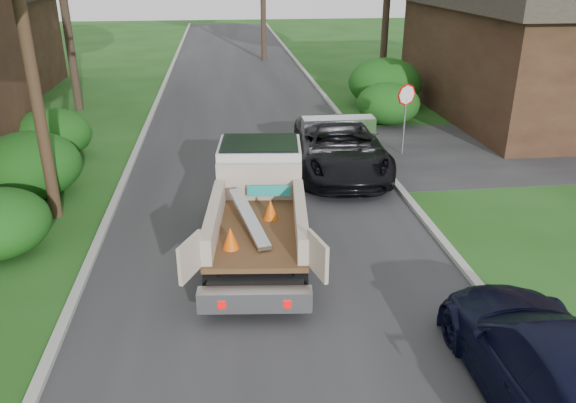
# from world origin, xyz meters

# --- Properties ---
(ground) EXTENTS (120.00, 120.00, 0.00)m
(ground) POSITION_xyz_m (0.00, 0.00, 0.00)
(ground) COLOR #1B4714
(ground) RESTS_ON ground
(road) EXTENTS (8.00, 90.00, 0.02)m
(road) POSITION_xyz_m (0.00, 10.00, 0.00)
(road) COLOR #28282B
(road) RESTS_ON ground
(curb_left) EXTENTS (0.20, 90.00, 0.12)m
(curb_left) POSITION_xyz_m (-4.10, 10.00, 0.06)
(curb_left) COLOR #9E9E99
(curb_left) RESTS_ON ground
(curb_right) EXTENTS (0.20, 90.00, 0.12)m
(curb_right) POSITION_xyz_m (4.10, 10.00, 0.06)
(curb_right) COLOR #9E9E99
(curb_right) RESTS_ON ground
(stop_sign) EXTENTS (0.71, 0.32, 2.48)m
(stop_sign) POSITION_xyz_m (5.20, 9.00, 1.78)
(stop_sign) COLOR slate
(stop_sign) RESTS_ON ground
(utility_pole) EXTENTS (2.42, 1.25, 10.00)m
(utility_pole) POSITION_xyz_m (-5.48, 4.98, 5.17)
(utility_pole) COLOR #382619
(utility_pole) RESTS_ON ground
(house_right) EXTENTS (9.72, 12.96, 6.20)m
(house_right) POSITION_xyz_m (13.00, 14.00, 3.16)
(house_right) COLOR #331D15
(house_right) RESTS_ON ground
(hedge_left_b) EXTENTS (2.86, 2.86, 1.87)m
(hedge_left_b) POSITION_xyz_m (-6.50, 6.50, 0.94)
(hedge_left_b) COLOR #164910
(hedge_left_b) RESTS_ON ground
(hedge_left_c) EXTENTS (2.60, 2.60, 1.70)m
(hedge_left_c) POSITION_xyz_m (-6.80, 10.00, 0.85)
(hedge_left_c) COLOR #164910
(hedge_left_c) RESTS_ON ground
(hedge_right_a) EXTENTS (2.60, 2.60, 1.70)m
(hedge_right_a) POSITION_xyz_m (5.80, 13.00, 0.85)
(hedge_right_a) COLOR #164910
(hedge_right_a) RESTS_ON ground
(hedge_right_b) EXTENTS (3.38, 3.38, 2.21)m
(hedge_right_b) POSITION_xyz_m (6.50, 16.00, 1.10)
(hedge_right_b) COLOR #164910
(hedge_right_b) RESTS_ON ground
(flatbed_truck) EXTENTS (2.86, 5.82, 2.13)m
(flatbed_truck) POSITION_xyz_m (-0.23, 3.06, 1.16)
(flatbed_truck) COLOR black
(flatbed_truck) RESTS_ON ground
(black_pickup) EXTENTS (3.14, 6.05, 1.63)m
(black_pickup) POSITION_xyz_m (2.67, 7.56, 0.81)
(black_pickup) COLOR black
(black_pickup) RESTS_ON ground
(navy_suv) EXTENTS (2.21, 5.13, 1.47)m
(navy_suv) POSITION_xyz_m (3.65, -3.11, 0.74)
(navy_suv) COLOR black
(navy_suv) RESTS_ON ground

